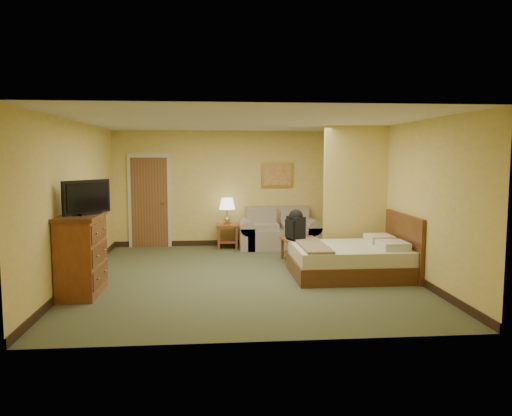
{
  "coord_description": "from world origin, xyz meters",
  "views": [
    {
      "loc": [
        -0.55,
        -8.28,
        2.04
      ],
      "look_at": [
        0.23,
        0.6,
        1.1
      ],
      "focal_mm": 35.0,
      "sensor_mm": 36.0,
      "label": 1
    }
  ],
  "objects": [
    {
      "name": "floor",
      "position": [
        0.0,
        0.0,
        0.0
      ],
      "size": [
        6.0,
        6.0,
        0.0
      ],
      "primitive_type": "plane",
      "color": "#4B5034",
      "rests_on": "ground"
    },
    {
      "name": "coffee_table",
      "position": [
        1.15,
        1.16,
        0.31
      ],
      "size": [
        0.75,
        0.75,
        0.44
      ],
      "rotation": [
        0.0,
        0.0,
        0.11
      ],
      "color": "brown",
      "rests_on": "floor"
    },
    {
      "name": "tv",
      "position": [
        -2.38,
        -0.87,
        1.42
      ],
      "size": [
        0.54,
        0.7,
        0.5
      ],
      "rotation": [
        0.0,
        0.0,
        -0.64
      ],
      "color": "black",
      "rests_on": "dresser"
    },
    {
      "name": "back_wall",
      "position": [
        0.0,
        3.0,
        1.3
      ],
      "size": [
        5.5,
        0.02,
        2.6
      ],
      "primitive_type": "cube",
      "color": "#DDC25E",
      "rests_on": "floor"
    },
    {
      "name": "backpack",
      "position": [
        0.95,
        0.55,
        0.81
      ],
      "size": [
        0.33,
        0.39,
        0.56
      ],
      "rotation": [
        0.0,
        0.0,
        0.41
      ],
      "color": "black",
      "rests_on": "bed"
    },
    {
      "name": "dresser",
      "position": [
        -2.48,
        -0.87,
        0.6
      ],
      "size": [
        0.58,
        1.11,
        1.19
      ],
      "color": "brown",
      "rests_on": "floor"
    },
    {
      "name": "loveseat",
      "position": [
        0.92,
        2.57,
        0.29
      ],
      "size": [
        1.77,
        0.82,
        0.89
      ],
      "color": "gray",
      "rests_on": "floor"
    },
    {
      "name": "wall_picture",
      "position": [
        0.92,
        2.97,
        1.6
      ],
      "size": [
        0.73,
        0.04,
        0.57
      ],
      "color": "#B78E3F",
      "rests_on": "back_wall"
    },
    {
      "name": "left_wall",
      "position": [
        -2.75,
        0.0,
        1.3
      ],
      "size": [
        0.02,
        6.0,
        2.6
      ],
      "primitive_type": "cube",
      "color": "#DDC25E",
      "rests_on": "floor"
    },
    {
      "name": "right_wall",
      "position": [
        2.75,
        0.0,
        1.3
      ],
      "size": [
        0.02,
        6.0,
        2.6
      ],
      "primitive_type": "cube",
      "color": "#DDC25E",
      "rests_on": "floor"
    },
    {
      "name": "ceiling",
      "position": [
        0.0,
        0.0,
        2.6
      ],
      "size": [
        6.0,
        6.0,
        0.0
      ],
      "primitive_type": "plane",
      "rotation": [
        3.14,
        0.0,
        0.0
      ],
      "color": "white",
      "rests_on": "back_wall"
    },
    {
      "name": "door",
      "position": [
        -1.95,
        2.96,
        1.03
      ],
      "size": [
        0.94,
        0.16,
        2.1
      ],
      "color": "beige",
      "rests_on": "floor"
    },
    {
      "name": "partition",
      "position": [
        2.15,
        0.93,
        1.3
      ],
      "size": [
        1.2,
        0.15,
        2.6
      ],
      "primitive_type": "cube",
      "color": "#DDC25E",
      "rests_on": "floor"
    },
    {
      "name": "bed",
      "position": [
        1.82,
        -0.1,
        0.29
      ],
      "size": [
        1.95,
        1.62,
        1.05
      ],
      "color": "#4E2812",
      "rests_on": "floor"
    },
    {
      "name": "side_table",
      "position": [
        -0.23,
        2.65,
        0.35
      ],
      "size": [
        0.49,
        0.49,
        0.53
      ],
      "color": "brown",
      "rests_on": "floor"
    },
    {
      "name": "table_lamp",
      "position": [
        -0.23,
        2.65,
        0.97
      ],
      "size": [
        0.35,
        0.35,
        0.58
      ],
      "color": "#B28F41",
      "rests_on": "side_table"
    },
    {
      "name": "baseboard",
      "position": [
        0.0,
        2.99,
        0.06
      ],
      "size": [
        5.5,
        0.02,
        0.12
      ],
      "primitive_type": "cube",
      "color": "black",
      "rests_on": "floor"
    }
  ]
}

